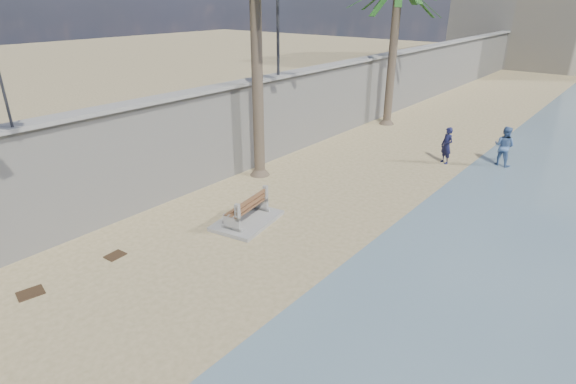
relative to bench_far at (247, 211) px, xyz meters
The scene contains 8 objects.
ground_plane 6.67m from the bench_far, 74.97° to the right, with size 140.00×140.00×0.00m, color tan.
seawall 14.08m from the bench_far, 104.36° to the left, with size 0.45×70.00×3.50m, color gray.
wall_cap 14.36m from the bench_far, 104.36° to the left, with size 0.80×70.00×0.12m, color gray.
bench_far is the anchor object (origin of this frame).
person_a 9.86m from the bench_far, 73.76° to the left, with size 0.65×0.44×1.81m, color #141537.
person_b 11.72m from the bench_far, 66.19° to the left, with size 0.91×0.70×1.88m, color #496697.
debris_b 6.24m from the bench_far, 103.59° to the right, with size 0.59×0.47×0.03m, color #382616.
debris_d 4.08m from the bench_far, 110.67° to the right, with size 0.51×0.41×0.03m, color #382616.
Camera 1 is at (7.37, -2.66, 6.64)m, focal length 28.00 mm.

